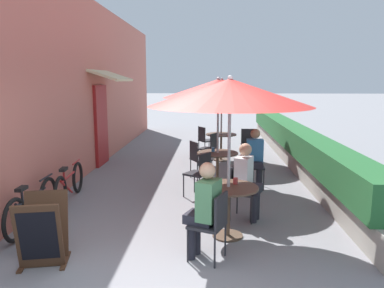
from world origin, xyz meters
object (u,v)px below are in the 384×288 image
object	(u,v)px
cafe_chair_far_right	(248,142)
menu_board	(43,231)
patio_table_near	(228,199)
patio_umbrella_near	(230,93)
patio_table_mid	(217,161)
cafe_chair_far_back	(205,139)
bicycle_leaning	(33,206)
seated_patron_near_left	(247,178)
cafe_chair_far_left	(210,146)
cafe_chair_near_right	(213,221)
patio_umbrella_mid	(218,88)
seated_patron_near_right	(204,206)
cafe_chair_mid_right	(198,157)
coffee_cup_near	(235,181)
coffee_cup_mid	(213,150)
patio_umbrella_far	(222,86)
cafe_chair_mid_back	(200,171)
cafe_chair_mid_left	(254,163)
seated_patron_mid_left	(255,156)
cafe_chair_near_left	(240,188)
bicycle_second	(70,184)
patio_table_far	(221,140)

from	to	relation	value
cafe_chair_far_right	menu_board	xyz separation A→B (m)	(-3.09, -6.24, -0.10)
patio_table_near	patio_umbrella_near	size ratio (longest dim) A/B	0.37
patio_table_mid	menu_board	distance (m)	4.08
cafe_chair_far_back	bicycle_leaning	xyz separation A→B (m)	(-2.54, -5.62, -0.19)
patio_table_near	seated_patron_near_left	size ratio (longest dim) A/B	0.68
cafe_chair_far_left	menu_board	world-z (taller)	cafe_chair_far_left
patio_umbrella_near	cafe_chair_far_right	size ratio (longest dim) A/B	2.64
patio_umbrella_near	seated_patron_near_left	size ratio (longest dim) A/B	1.84
cafe_chair_near_right	menu_board	world-z (taller)	cafe_chair_near_right
seated_patron_near_left	patio_umbrella_mid	bearing A→B (deg)	-143.97
cafe_chair_near_right	seated_patron_near_right	size ratio (longest dim) A/B	0.70
cafe_chair_mid_right	seated_patron_near_left	bearing A→B (deg)	-8.63
coffee_cup_near	patio_table_mid	size ratio (longest dim) A/B	0.11
patio_table_mid	coffee_cup_mid	xyz separation A→B (m)	(-0.09, 0.09, 0.23)
patio_umbrella_near	cafe_chair_far_back	distance (m)	6.06
cafe_chair_far_left	patio_umbrella_near	bearing A→B (deg)	-148.10
patio_umbrella_near	patio_umbrella_far	world-z (taller)	same
patio_umbrella_far	bicycle_leaning	distance (m)	6.09
cafe_chair_near_right	cafe_chair_mid_back	distance (m)	2.58
patio_umbrella_far	cafe_chair_mid_left	bearing A→B (deg)	-76.72
coffee_cup_mid	menu_board	xyz separation A→B (m)	(-2.08, -3.53, -0.37)
patio_umbrella_mid	seated_patron_mid_left	world-z (taller)	patio_umbrella_mid
cafe_chair_near_left	cafe_chair_near_right	xyz separation A→B (m)	(-0.45, -1.48, 0.00)
patio_table_mid	cafe_chair_mid_back	world-z (taller)	cafe_chair_mid_back
cafe_chair_near_left	seated_patron_mid_left	size ratio (longest dim) A/B	0.70
cafe_chair_mid_right	cafe_chair_far_back	world-z (taller)	same
coffee_cup_mid	cafe_chair_far_back	xyz separation A→B (m)	(-0.23, 3.23, -0.27)
patio_table_mid	seated_patron_mid_left	size ratio (longest dim) A/B	0.68
seated_patron_near_left	patio_table_mid	xyz separation A→B (m)	(-0.44, 1.83, -0.12)
seated_patron_near_right	coffee_cup_mid	xyz separation A→B (m)	(0.12, 3.31, 0.10)
bicycle_second	menu_board	bearing A→B (deg)	-81.03
coffee_cup_mid	patio_umbrella_far	size ratio (longest dim) A/B	0.04
seated_patron_near_right	patio_umbrella_far	xyz separation A→B (m)	(0.36, 5.92, 1.38)
patio_table_mid	seated_patron_near_left	bearing A→B (deg)	-76.45
cafe_chair_mid_right	menu_board	xyz separation A→B (m)	(-1.75, -4.08, -0.10)
patio_table_near	menu_board	bearing A→B (deg)	-158.12
seated_patron_near_right	patio_table_far	distance (m)	5.93
patio_table_near	patio_umbrella_mid	bearing A→B (deg)	92.59
patio_umbrella_near	cafe_chair_mid_back	distance (m)	2.44
cafe_chair_near_left	seated_patron_near_left	xyz separation A→B (m)	(0.10, -0.04, 0.17)
seated_patron_mid_left	cafe_chair_far_back	size ratio (longest dim) A/B	1.44
cafe_chair_mid_back	patio_table_far	xyz separation A→B (m)	(0.49, 3.39, 0.05)
patio_table_near	patio_table_far	size ratio (longest dim) A/B	1.00
seated_patron_near_right	coffee_cup_near	bearing A→B (deg)	-4.86
patio_table_near	bicycle_leaning	bearing A→B (deg)	175.84
patio_umbrella_near	bicycle_leaning	xyz separation A→B (m)	(-2.97, 0.22, -1.73)
patio_umbrella_near	cafe_chair_mid_back	bearing A→B (deg)	103.98
seated_patron_near_right	patio_umbrella_mid	distance (m)	3.51
bicycle_leaning	patio_umbrella_far	bearing A→B (deg)	58.70
cafe_chair_near_left	patio_umbrella_far	distance (m)	4.75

